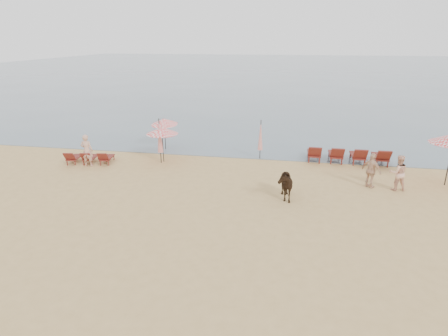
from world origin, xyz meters
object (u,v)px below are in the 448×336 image
object	(u,v)px
lounger_cluster_left	(89,157)
umbrella_open_left_b	(164,121)
umbrella_closed_right	(261,135)
beachgoer_right_b	(371,171)
beachgoer_right_a	(398,173)
cow	(283,183)
lounger_cluster_right	(347,155)
umbrella_open_left_a	(162,131)
beachgoer_left	(87,150)
umbrella_closed_left	(160,136)

from	to	relation	value
lounger_cluster_left	umbrella_open_left_b	world-z (taller)	umbrella_open_left_b
umbrella_closed_right	beachgoer_right_b	size ratio (longest dim) A/B	1.38
beachgoer_right_a	beachgoer_right_b	xyz separation A→B (m)	(-1.18, 0.09, -0.00)
lounger_cluster_left	umbrella_closed_right	world-z (taller)	umbrella_closed_right
cow	beachgoer_right_b	distance (m)	4.60
lounger_cluster_left	lounger_cluster_right	world-z (taller)	lounger_cluster_right
umbrella_open_left_a	umbrella_open_left_b	bearing A→B (deg)	85.06
cow	beachgoer_left	distance (m)	11.29
lounger_cluster_left	lounger_cluster_right	size ratio (longest dim) A/B	0.60
umbrella_closed_right	beachgoer_left	bearing A→B (deg)	-162.24
umbrella_closed_right	umbrella_open_left_a	bearing A→B (deg)	-164.68
lounger_cluster_right	umbrella_open_left_a	bearing A→B (deg)	-170.37
cow	beachgoer_right_a	world-z (taller)	beachgoer_right_a
umbrella_closed_left	cow	distance (m)	8.16
lounger_cluster_left	beachgoer_left	size ratio (longest dim) A/B	1.45
umbrella_closed_right	cow	size ratio (longest dim) A/B	1.38
umbrella_closed_right	beachgoer_right_b	distance (m)	6.70
umbrella_closed_left	beachgoer_right_b	size ratio (longest dim) A/B	1.51
umbrella_open_left_a	umbrella_closed_right	bearing A→B (deg)	-5.83
lounger_cluster_left	beachgoer_left	world-z (taller)	beachgoer_left
umbrella_open_left_b	umbrella_open_left_a	bearing A→B (deg)	-70.07
lounger_cluster_left	cow	distance (m)	11.54
umbrella_open_left_b	beachgoer_right_b	distance (m)	12.75
lounger_cluster_left	cow	size ratio (longest dim) A/B	1.54
umbrella_open_left_b	umbrella_closed_left	size ratio (longest dim) A/B	0.82
umbrella_closed_left	umbrella_closed_right	size ratio (longest dim) A/B	1.10
umbrella_open_left_a	umbrella_closed_right	distance (m)	5.74
cow	umbrella_open_left_a	bearing A→B (deg)	138.27
lounger_cluster_right	umbrella_closed_right	size ratio (longest dim) A/B	1.87
lounger_cluster_right	beachgoer_right_b	size ratio (longest dim) A/B	2.59
umbrella_closed_left	umbrella_open_left_a	bearing A→B (deg)	68.93
umbrella_open_left_b	umbrella_closed_left	bearing A→B (deg)	-72.92
lounger_cluster_left	cow	bearing A→B (deg)	-23.93
umbrella_closed_right	beachgoer_right_a	world-z (taller)	umbrella_closed_right
lounger_cluster_right	cow	world-z (taller)	cow
lounger_cluster_right	umbrella_open_left_a	size ratio (longest dim) A/B	2.15
lounger_cluster_left	beachgoer_right_a	distance (m)	16.50
lounger_cluster_left	beachgoer_left	xyz separation A→B (m)	(0.15, -0.41, 0.54)
lounger_cluster_left	umbrella_closed_left	size ratio (longest dim) A/B	1.02
umbrella_closed_left	lounger_cluster_right	bearing A→B (deg)	10.29
lounger_cluster_left	beachgoer_right_b	world-z (taller)	beachgoer_right_b
umbrella_open_left_b	beachgoer_right_a	xyz separation A→B (m)	(13.08, -4.56, -0.98)
lounger_cluster_right	umbrella_open_left_b	world-z (taller)	umbrella_open_left_b
lounger_cluster_left	beachgoer_right_a	size ratio (longest dim) A/B	1.54
beachgoer_right_b	lounger_cluster_right	bearing A→B (deg)	-35.58
umbrella_closed_left	umbrella_open_left_b	bearing A→B (deg)	103.35
lounger_cluster_right	umbrella_closed_right	bearing A→B (deg)	-177.25
lounger_cluster_right	umbrella_open_left_b	bearing A→B (deg)	176.64
umbrella_open_left_a	beachgoer_right_b	size ratio (longest dim) A/B	1.20
umbrella_open_left_b	cow	size ratio (longest dim) A/B	1.23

